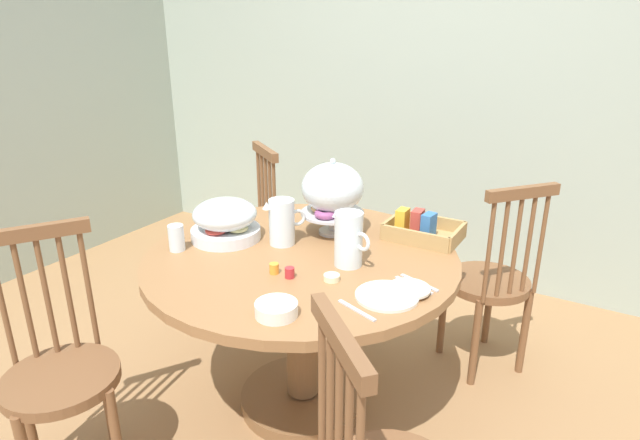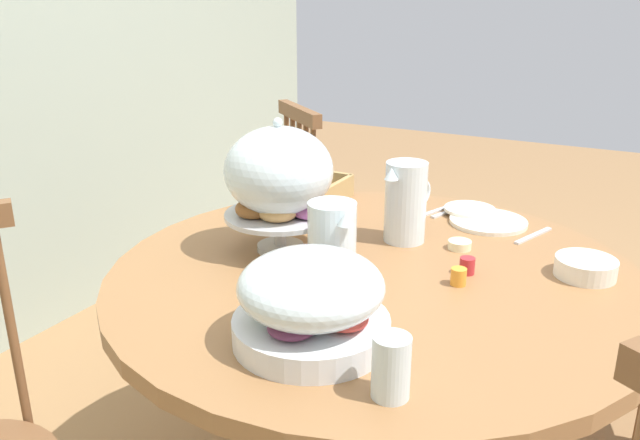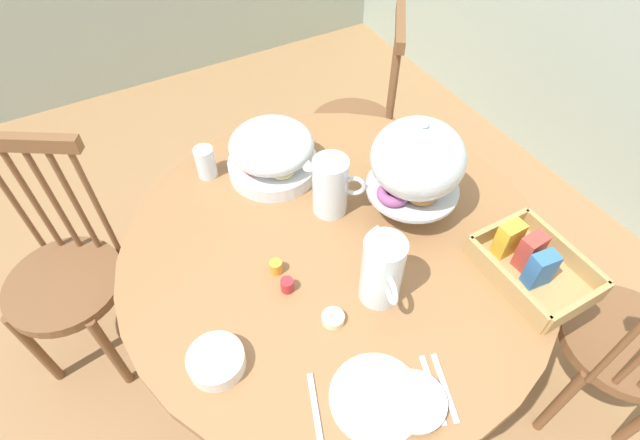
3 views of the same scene
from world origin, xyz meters
TOP-DOWN VIEW (x-y plane):
  - ground_plane at (0.00, 0.00)m, footprint 10.00×10.00m
  - wall_back at (0.00, 1.83)m, footprint 4.80×0.06m
  - dining_table at (-0.06, 0.16)m, footprint 1.28×1.28m
  - windsor_chair_near_window at (-0.81, 0.72)m, footprint 0.46×0.46m
  - windsor_chair_by_cabinet at (-0.58, -0.63)m, footprint 0.46×0.46m
  - windsor_chair_far_side at (0.56, 0.87)m, footprint 0.47×0.47m
  - pastry_stand_with_dome at (-0.06, 0.42)m, footprint 0.28×0.28m
  - fruit_platter_covered at (-0.43, 0.13)m, footprint 0.30×0.30m
  - orange_juice_pitcher at (-0.19, 0.21)m, footprint 0.13×0.17m
  - milk_pitcher at (0.15, 0.17)m, footprint 0.19×0.11m
  - cereal_basket at (0.30, 0.57)m, footprint 0.32×0.24m
  - china_plate_large at (0.39, -0.00)m, footprint 0.22×0.22m
  - china_plate_small at (0.45, 0.07)m, footprint 0.15×0.15m
  - cereal_bowl at (0.14, -0.29)m, footprint 0.14×0.14m
  - drinking_glass at (-0.52, -0.07)m, footprint 0.06×0.06m
  - butter_dish at (0.17, 0.02)m, footprint 0.06×0.06m
  - jam_jar_strawberry at (0.02, -0.04)m, footprint 0.04×0.04m
  - jam_jar_apricot at (-0.05, -0.04)m, footprint 0.04×0.04m
  - table_knife at (0.44, 0.13)m, footprint 0.16×0.07m
  - dinner_fork at (0.45, 0.16)m, footprint 0.16×0.07m
  - soup_spoon at (0.35, -0.14)m, footprint 0.16×0.07m

SIDE VIEW (x-z plane):
  - ground_plane at x=0.00m, z-range 0.00..0.00m
  - windsor_chair_near_window at x=-0.81m, z-range -0.03..0.94m
  - windsor_chair_by_cabinet at x=-0.58m, z-range -0.03..0.94m
  - windsor_chair_far_side at x=0.56m, z-range -0.03..0.94m
  - dining_table at x=-0.06m, z-range 0.17..0.91m
  - table_knife at x=0.44m, z-range 0.74..0.75m
  - dinner_fork at x=0.45m, z-range 0.74..0.75m
  - soup_spoon at x=0.35m, z-range 0.74..0.75m
  - china_plate_large at x=0.39m, z-range 0.74..0.75m
  - butter_dish at x=0.17m, z-range 0.74..0.76m
  - china_plate_small at x=0.45m, z-range 0.75..0.76m
  - jam_jar_strawberry at x=0.02m, z-range 0.74..0.78m
  - jam_jar_apricot at x=-0.05m, z-range 0.74..0.78m
  - cereal_bowl at x=0.14m, z-range 0.74..0.78m
  - cereal_basket at x=0.30m, z-range 0.72..0.84m
  - drinking_glass at x=-0.52m, z-range 0.74..0.85m
  - fruit_platter_covered at x=-0.43m, z-range 0.74..0.92m
  - orange_juice_pitcher at x=-0.19m, z-range 0.73..0.93m
  - milk_pitcher at x=0.15m, z-range 0.73..0.95m
  - pastry_stand_with_dome at x=-0.06m, z-range 0.76..1.11m
  - wall_back at x=0.00m, z-range 0.00..2.60m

